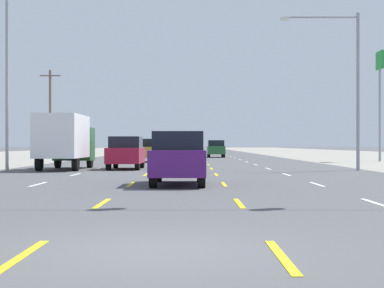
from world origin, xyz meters
The scene contains 13 objects.
ground_plane centered at (0.00, 66.00, 0.00)m, with size 572.00×572.00×0.00m, color #4C4C4F.
lane_markings centered at (0.00, 104.50, 0.01)m, with size 10.64×227.60×0.01m.
suv_center_turn_nearest centered at (0.04, 14.32, 1.03)m, with size 1.98×4.90×1.98m.
box_truck_far_left_near centered at (-7.04, 28.24, 1.84)m, with size 2.40×7.20×3.23m.
suv_inner_left_mid centered at (-3.47, 28.92, 1.03)m, with size 1.98×4.90×1.98m.
suv_inner_left_midfar centered at (-3.42, 44.48, 1.03)m, with size 1.98×4.90×1.98m.
suv_inner_right_far centered at (3.32, 63.17, 1.03)m, with size 1.98×4.90×1.98m.
sedan_inner_left_farther centered at (-3.63, 84.29, 0.76)m, with size 1.80×4.50×1.46m.
sedan_far_left_farthest centered at (-7.19, 122.83, 0.76)m, with size 1.80×4.50×1.46m.
pole_sign_right_row_1 centered at (17.14, 45.95, 7.14)m, with size 0.24×1.75×9.73m.
streetlight_left_row_0 centered at (-9.76, 27.02, 6.09)m, with size 4.14×0.26×10.60m.
streetlight_right_row_0 centered at (9.63, 27.02, 5.37)m, with size 4.60×0.26×9.12m.
utility_pole_left_row_1 centered at (-14.54, 57.09, 4.90)m, with size 2.20×0.26×9.40m.
Camera 1 is at (0.55, -8.87, 1.51)m, focal length 58.17 mm.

